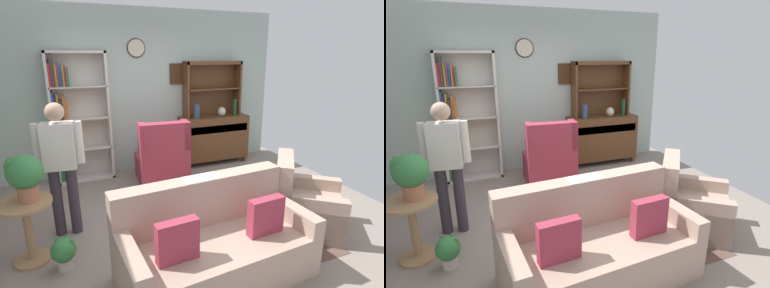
# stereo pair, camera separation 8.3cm
# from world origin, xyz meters

# --- Properties ---
(ground_plane) EXTENTS (5.40, 4.60, 0.02)m
(ground_plane) POSITION_xyz_m (0.00, 0.00, -0.01)
(ground_plane) COLOR gray
(wall_back) EXTENTS (5.00, 0.09, 2.80)m
(wall_back) POSITION_xyz_m (0.00, 2.13, 1.41)
(wall_back) COLOR #ADC1B7
(wall_back) RESTS_ON ground_plane
(area_rug) EXTENTS (2.27, 2.00, 0.01)m
(area_rug) POSITION_xyz_m (0.20, -0.30, 0.00)
(area_rug) COLOR brown
(area_rug) RESTS_ON ground_plane
(bookshelf) EXTENTS (0.90, 0.30, 2.10)m
(bookshelf) POSITION_xyz_m (-1.22, 1.94, 1.02)
(bookshelf) COLOR silver
(bookshelf) RESTS_ON ground_plane
(sideboard) EXTENTS (1.30, 0.45, 0.92)m
(sideboard) POSITION_xyz_m (1.23, 1.86, 0.51)
(sideboard) COLOR brown
(sideboard) RESTS_ON ground_plane
(sideboard_hutch) EXTENTS (1.10, 0.26, 1.00)m
(sideboard_hutch) POSITION_xyz_m (1.23, 1.97, 1.56)
(sideboard_hutch) COLOR brown
(sideboard_hutch) RESTS_ON sideboard
(vase_tall) EXTENTS (0.11, 0.11, 0.26)m
(vase_tall) POSITION_xyz_m (0.84, 1.78, 1.05)
(vase_tall) COLOR #33476B
(vase_tall) RESTS_ON sideboard
(vase_round) EXTENTS (0.15, 0.15, 0.17)m
(vase_round) POSITION_xyz_m (1.36, 1.79, 1.01)
(vase_round) COLOR beige
(vase_round) RESTS_ON sideboard
(bottle_wine) EXTENTS (0.07, 0.07, 0.31)m
(bottle_wine) POSITION_xyz_m (1.62, 1.77, 1.07)
(bottle_wine) COLOR #194223
(bottle_wine) RESTS_ON sideboard
(couch_floral) EXTENTS (1.85, 0.97, 0.90)m
(couch_floral) POSITION_xyz_m (-0.17, -1.01, 0.31)
(couch_floral) COLOR tan
(couch_floral) RESTS_ON ground_plane
(armchair_floral) EXTENTS (1.08, 1.07, 0.88)m
(armchair_floral) POSITION_xyz_m (1.21, -0.67, 0.29)
(armchair_floral) COLOR tan
(armchair_floral) RESTS_ON ground_plane
(wingback_chair) EXTENTS (0.83, 0.85, 1.05)m
(wingback_chair) POSITION_xyz_m (0.03, 1.29, 0.38)
(wingback_chair) COLOR #A33347
(wingback_chair) RESTS_ON ground_plane
(plant_stand) EXTENTS (0.52, 0.52, 0.67)m
(plant_stand) POSITION_xyz_m (-1.81, -0.13, 0.41)
(plant_stand) COLOR #A87F56
(plant_stand) RESTS_ON ground_plane
(potted_plant_large) EXTENTS (0.34, 0.34, 0.47)m
(potted_plant_large) POSITION_xyz_m (-1.77, -0.10, 0.94)
(potted_plant_large) COLOR #AD6B4C
(potted_plant_large) RESTS_ON plant_stand
(potted_plant_small) EXTENTS (0.24, 0.24, 0.33)m
(potted_plant_small) POSITION_xyz_m (-1.50, -0.40, 0.20)
(potted_plant_small) COLOR beige
(potted_plant_small) RESTS_ON ground_plane
(person_reading) EXTENTS (0.53, 0.24, 1.56)m
(person_reading) POSITION_xyz_m (-1.45, 0.28, 0.91)
(person_reading) COLOR #38333D
(person_reading) RESTS_ON ground_plane
(coffee_table) EXTENTS (0.80, 0.50, 0.42)m
(coffee_table) POSITION_xyz_m (-0.09, -0.20, 0.35)
(coffee_table) COLOR brown
(coffee_table) RESTS_ON ground_plane
(book_stack) EXTENTS (0.21, 0.13, 0.05)m
(book_stack) POSITION_xyz_m (-0.07, -0.27, 0.44)
(book_stack) COLOR #723F7F
(book_stack) RESTS_ON coffee_table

